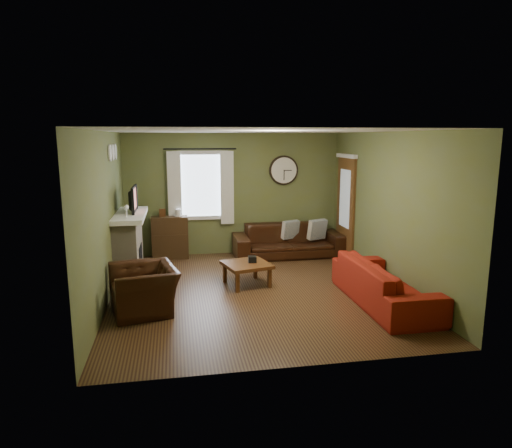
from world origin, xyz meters
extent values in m
cube|color=#412917|center=(0.00, 0.00, 0.00)|extent=(4.60, 5.20, 0.00)
cube|color=white|center=(0.00, 0.00, 2.60)|extent=(4.60, 5.20, 0.00)
cube|color=#5A6536|center=(-2.30, 0.00, 1.30)|extent=(0.00, 5.20, 2.60)
cube|color=#5A6536|center=(2.30, 0.00, 1.30)|extent=(0.00, 5.20, 2.60)
cube|color=#5A6536|center=(0.00, 2.60, 1.30)|extent=(4.60, 0.00, 2.60)
cube|color=#5A6536|center=(0.00, -2.60, 1.30)|extent=(4.60, 0.00, 2.60)
cube|color=tan|center=(-2.10, 1.15, 0.55)|extent=(0.40, 1.40, 1.10)
cube|color=black|center=(-1.91, 1.15, 0.30)|extent=(0.04, 0.60, 0.55)
cube|color=white|center=(-2.07, 1.15, 1.14)|extent=(0.58, 1.60, 0.08)
imported|color=black|center=(-2.05, 1.30, 1.35)|extent=(0.08, 0.60, 0.35)
cube|color=#994C3F|center=(-1.97, 1.30, 1.41)|extent=(0.02, 0.62, 0.36)
cylinder|color=white|center=(-2.28, 0.80, 2.25)|extent=(0.28, 0.28, 0.03)
cylinder|color=white|center=(-2.28, 1.15, 2.25)|extent=(0.28, 0.28, 0.03)
cylinder|color=white|center=(-2.28, 1.50, 2.25)|extent=(0.28, 0.28, 0.03)
cylinder|color=black|center=(-0.70, 2.48, 2.27)|extent=(0.03, 0.03, 1.50)
cube|color=silver|center=(-1.25, 2.48, 1.45)|extent=(0.28, 0.04, 1.55)
cube|color=silver|center=(-0.15, 2.48, 1.45)|extent=(0.28, 0.04, 1.55)
cube|color=brown|center=(2.27, 1.85, 1.05)|extent=(0.05, 0.90, 2.10)
imported|color=#4D2A12|center=(-1.29, 2.40, 0.96)|extent=(0.21, 0.25, 0.02)
imported|color=black|center=(1.11, 2.12, 0.34)|extent=(2.33, 0.91, 0.68)
cube|color=gray|center=(1.18, 2.23, 0.55)|extent=(0.40, 0.25, 0.39)
cube|color=gray|center=(1.75, 2.14, 0.55)|extent=(0.44, 0.27, 0.42)
imported|color=maroon|center=(1.84, -0.93, 0.33)|extent=(0.87, 2.23, 0.65)
imported|color=black|center=(-1.73, -0.59, 0.33)|extent=(1.09, 1.19, 0.66)
cube|color=black|center=(0.03, 0.36, 0.40)|extent=(0.15, 0.15, 0.11)
camera|label=1|loc=(-1.25, -7.11, 2.50)|focal=32.00mm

